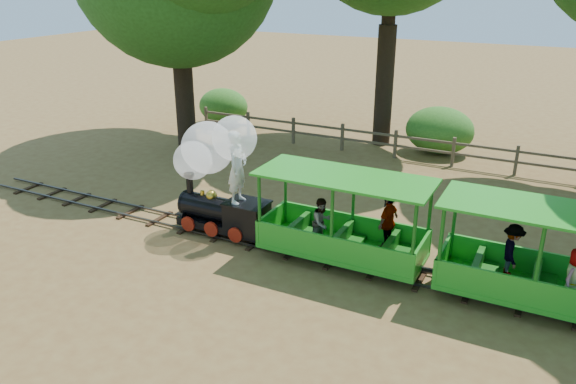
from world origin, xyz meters
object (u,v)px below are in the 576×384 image
at_px(locomotive, 216,167).
at_px(carriage_rear, 537,270).
at_px(fence, 424,146).
at_px(carriage_front, 346,230).

relative_size(locomotive, carriage_rear, 0.82).
distance_m(locomotive, fence, 8.62).
xyz_separation_m(locomotive, carriage_rear, (7.34, -0.04, -0.94)).
relative_size(carriage_front, fence, 0.21).
height_order(locomotive, carriage_front, locomotive).
height_order(carriage_front, carriage_rear, same).
bearing_deg(carriage_rear, locomotive, 179.65).
distance_m(carriage_front, carriage_rear, 3.91).
bearing_deg(locomotive, fence, 68.28).
relative_size(locomotive, fence, 0.17).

